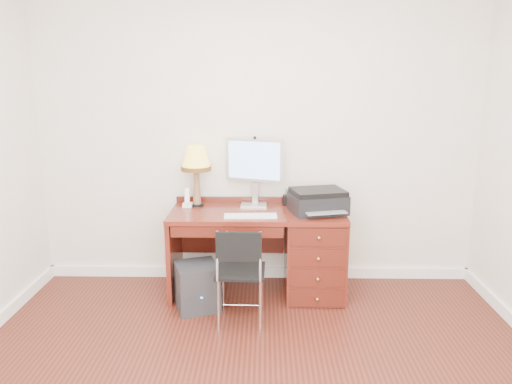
{
  "coord_description": "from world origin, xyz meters",
  "views": [
    {
      "loc": [
        0.06,
        -2.75,
        1.89
      ],
      "look_at": [
        -0.01,
        1.2,
        0.97
      ],
      "focal_mm": 35.0,
      "sensor_mm": 36.0,
      "label": 1
    }
  ],
  "objects_px": {
    "desk": "(294,248)",
    "chair": "(240,267)",
    "monitor": "(254,164)",
    "printer": "(318,201)",
    "equipment_box": "(197,286)",
    "phone": "(187,201)",
    "leg_lamp": "(196,162)"
  },
  "relations": [
    {
      "from": "desk",
      "to": "chair",
      "type": "height_order",
      "value": "chair"
    },
    {
      "from": "monitor",
      "to": "printer",
      "type": "relative_size",
      "value": 1.15
    },
    {
      "from": "monitor",
      "to": "equipment_box",
      "type": "xyz_separation_m",
      "value": [
        -0.46,
        -0.54,
        -0.93
      ]
    },
    {
      "from": "printer",
      "to": "phone",
      "type": "distance_m",
      "value": 1.15
    },
    {
      "from": "monitor",
      "to": "chair",
      "type": "bearing_deg",
      "value": -78.24
    },
    {
      "from": "chair",
      "to": "equipment_box",
      "type": "relative_size",
      "value": 2.05
    },
    {
      "from": "equipment_box",
      "to": "phone",
      "type": "bearing_deg",
      "value": 86.1
    },
    {
      "from": "leg_lamp",
      "to": "phone",
      "type": "distance_m",
      "value": 0.36
    },
    {
      "from": "monitor",
      "to": "equipment_box",
      "type": "bearing_deg",
      "value": -112.61
    },
    {
      "from": "chair",
      "to": "equipment_box",
      "type": "distance_m",
      "value": 0.54
    },
    {
      "from": "phone",
      "to": "equipment_box",
      "type": "bearing_deg",
      "value": -72.19
    },
    {
      "from": "chair",
      "to": "equipment_box",
      "type": "height_order",
      "value": "chair"
    },
    {
      "from": "desk",
      "to": "leg_lamp",
      "type": "bearing_deg",
      "value": 169.09
    },
    {
      "from": "printer",
      "to": "chair",
      "type": "relative_size",
      "value": 0.66
    },
    {
      "from": "monitor",
      "to": "phone",
      "type": "bearing_deg",
      "value": -154.22
    },
    {
      "from": "chair",
      "to": "desk",
      "type": "bearing_deg",
      "value": 55.11
    },
    {
      "from": "desk",
      "to": "equipment_box",
      "type": "height_order",
      "value": "desk"
    },
    {
      "from": "desk",
      "to": "equipment_box",
      "type": "bearing_deg",
      "value": -157.91
    },
    {
      "from": "desk",
      "to": "chair",
      "type": "bearing_deg",
      "value": -126.13
    },
    {
      "from": "printer",
      "to": "chair",
      "type": "distance_m",
      "value": 0.94
    },
    {
      "from": "leg_lamp",
      "to": "chair",
      "type": "xyz_separation_m",
      "value": [
        0.42,
        -0.77,
        -0.67
      ]
    },
    {
      "from": "leg_lamp",
      "to": "chair",
      "type": "distance_m",
      "value": 1.11
    },
    {
      "from": "desk",
      "to": "phone",
      "type": "distance_m",
      "value": 1.03
    },
    {
      "from": "desk",
      "to": "monitor",
      "type": "height_order",
      "value": "monitor"
    },
    {
      "from": "phone",
      "to": "leg_lamp",
      "type": "bearing_deg",
      "value": 29.4
    },
    {
      "from": "monitor",
      "to": "chair",
      "type": "distance_m",
      "value": 1.04
    },
    {
      "from": "phone",
      "to": "equipment_box",
      "type": "height_order",
      "value": "phone"
    },
    {
      "from": "phone",
      "to": "equipment_box",
      "type": "distance_m",
      "value": 0.77
    },
    {
      "from": "chair",
      "to": "monitor",
      "type": "bearing_deg",
      "value": 85.28
    },
    {
      "from": "monitor",
      "to": "leg_lamp",
      "type": "bearing_deg",
      "value": -157.63
    },
    {
      "from": "phone",
      "to": "chair",
      "type": "relative_size",
      "value": 0.22
    },
    {
      "from": "phone",
      "to": "equipment_box",
      "type": "relative_size",
      "value": 0.44
    }
  ]
}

